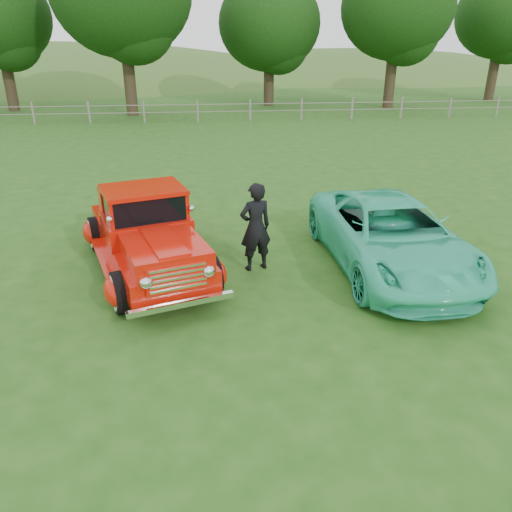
{
  "coord_description": "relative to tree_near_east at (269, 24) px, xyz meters",
  "views": [
    {
      "loc": [
        0.17,
        -7.41,
        4.43
      ],
      "look_at": [
        1.1,
        1.2,
        0.62
      ],
      "focal_mm": 35.0,
      "sensor_mm": 36.0,
      "label": 1
    }
  ],
  "objects": [
    {
      "name": "distant_hills",
      "position": [
        -9.08,
        30.46,
        -9.8
      ],
      "size": [
        116.0,
        60.0,
        18.0
      ],
      "color": "#385E22",
      "rests_on": "ground"
    },
    {
      "name": "red_pickup",
      "position": [
        -6.02,
        -26.85,
        -4.45
      ],
      "size": [
        3.29,
        5.28,
        1.78
      ],
      "rotation": [
        0.0,
        0.0,
        0.31
      ],
      "color": "black",
      "rests_on": "ground"
    },
    {
      "name": "fence_line",
      "position": [
        -5.0,
        -7.0,
        -4.64
      ],
      "size": [
        48.0,
        0.12,
        1.2
      ],
      "color": "slate",
      "rests_on": "ground"
    },
    {
      "name": "tree_near_east",
      "position": [
        0.0,
        0.0,
        0.0
      ],
      "size": [
        6.8,
        6.8,
        8.33
      ],
      "color": "black",
      "rests_on": "ground"
    },
    {
      "name": "man",
      "position": [
        -3.83,
        -27.03,
        -4.33
      ],
      "size": [
        0.77,
        0.62,
        1.84
      ],
      "primitive_type": "imported",
      "rotation": [
        0.0,
        0.0,
        3.45
      ],
      "color": "black",
      "rests_on": "ground"
    },
    {
      "name": "tree_far_east",
      "position": [
        17.0,
        1.0,
        0.61
      ],
      "size": [
        6.6,
        6.6,
        8.86
      ],
      "color": "black",
      "rests_on": "ground"
    },
    {
      "name": "tree_mid_east",
      "position": [
        8.0,
        -2.0,
        0.93
      ],
      "size": [
        7.2,
        7.2,
        9.44
      ],
      "color": "black",
      "rests_on": "ground"
    },
    {
      "name": "teal_sedan",
      "position": [
        -1.07,
        -27.26,
        -4.53
      ],
      "size": [
        2.54,
        5.21,
        1.43
      ],
      "primitive_type": "imported",
      "rotation": [
        0.0,
        0.0,
        0.03
      ],
      "color": "#33CC9C",
      "rests_on": "ground"
    },
    {
      "name": "ground",
      "position": [
        -5.0,
        -29.0,
        -5.25
      ],
      "size": [
        140.0,
        140.0,
        0.0
      ],
      "primitive_type": "plane",
      "color": "#204C14",
      "rests_on": "ground"
    }
  ]
}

